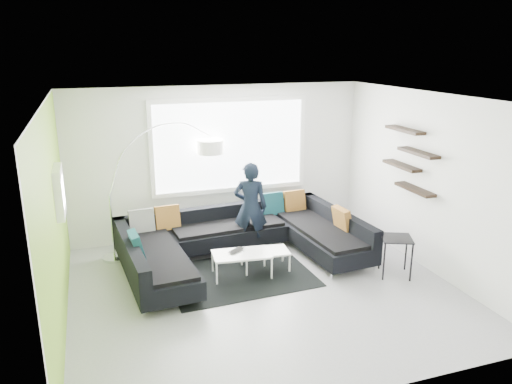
% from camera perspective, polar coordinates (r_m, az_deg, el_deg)
% --- Properties ---
extents(ground, '(5.50, 5.50, 0.00)m').
position_cam_1_polar(ground, '(7.51, 0.92, -11.11)').
color(ground, gray).
rests_on(ground, ground).
extents(room_shell, '(5.54, 5.04, 2.82)m').
position_cam_1_polar(room_shell, '(7.07, 0.72, 2.81)').
color(room_shell, white).
rests_on(room_shell, ground).
extents(sectional_sofa, '(3.96, 2.63, 0.82)m').
position_cam_1_polar(sectional_sofa, '(8.20, -1.50, -5.88)').
color(sectional_sofa, black).
rests_on(sectional_sofa, ground).
extents(rug, '(2.28, 1.70, 0.01)m').
position_cam_1_polar(rug, '(7.92, -1.91, -9.53)').
color(rug, black).
rests_on(rug, ground).
extents(coffee_table, '(1.22, 0.79, 0.38)m').
position_cam_1_polar(coffee_table, '(7.97, -0.26, -7.93)').
color(coffee_table, silver).
rests_on(coffee_table, ground).
extents(arc_lamp, '(2.17, 1.00, 2.24)m').
position_cam_1_polar(arc_lamp, '(8.47, -16.40, -0.41)').
color(arc_lamp, silver).
rests_on(arc_lamp, ground).
extents(side_table, '(0.60, 0.60, 0.63)m').
position_cam_1_polar(side_table, '(8.13, 15.63, -7.09)').
color(side_table, black).
rests_on(side_table, ground).
extents(person, '(0.83, 0.77, 1.59)m').
position_cam_1_polar(person, '(8.60, -0.64, -1.74)').
color(person, black).
rests_on(person, ground).
extents(laptop, '(0.48, 0.48, 0.02)m').
position_cam_1_polar(laptop, '(7.83, -2.02, -6.77)').
color(laptop, black).
rests_on(laptop, coffee_table).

